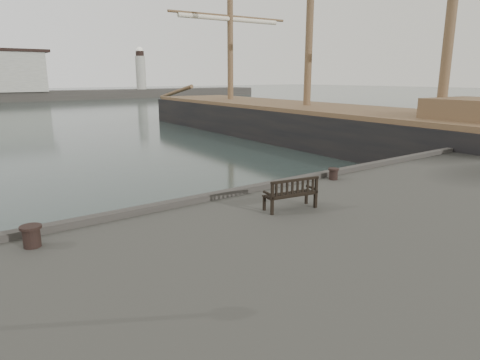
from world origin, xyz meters
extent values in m
plane|color=black|center=(0.00, 0.00, 0.00)|extent=(400.00, 400.00, 0.00)
cylinder|color=#ABAB9E|center=(38.00, 92.00, 6.00)|extent=(2.40, 2.40, 8.00)
sphere|color=silver|center=(38.00, 92.00, 11.40)|extent=(1.61, 1.61, 1.61)
cube|color=black|center=(-0.13, -2.27, 1.98)|extent=(1.58, 0.78, 0.04)
cube|color=black|center=(-0.17, -2.49, 2.20)|extent=(1.50, 0.33, 0.45)
cube|color=black|center=(-0.13, -2.27, 1.77)|extent=(1.47, 0.69, 0.42)
cylinder|color=black|center=(-6.43, -0.92, 1.80)|extent=(0.56, 0.56, 0.48)
cylinder|color=black|center=(3.51, -0.65, 1.76)|extent=(0.39, 0.39, 0.41)
cube|color=black|center=(17.78, 14.73, 0.42)|extent=(11.15, 42.77, 4.23)
cube|color=brown|center=(17.78, 14.73, 2.69)|extent=(10.67, 41.90, 0.30)
camera|label=1|loc=(-8.02, -10.49, 5.13)|focal=32.00mm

